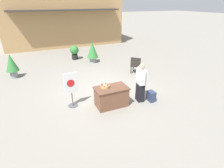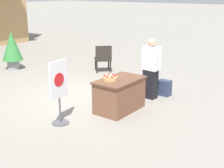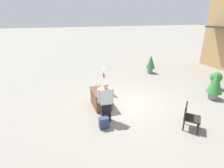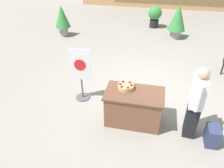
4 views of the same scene
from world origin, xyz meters
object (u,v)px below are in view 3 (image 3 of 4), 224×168
person_visitor (106,102)px  potted_plant_near_right (215,84)px  display_table (101,98)px  potted_plant_far_left (216,79)px  patio_chair (189,115)px  apple_basket (102,87)px  potted_plant_near_left (151,63)px  poster_board (104,80)px  backpack (104,123)px

person_visitor → potted_plant_near_right: 5.58m
display_table → potted_plant_far_left: potted_plant_far_left is taller
person_visitor → potted_plant_far_left: bearing=-74.2°
patio_chair → potted_plant_far_left: size_ratio=0.97×
display_table → potted_plant_near_right: (1.04, 5.44, 0.38)m
apple_basket → potted_plant_near_right: potted_plant_near_right is taller
display_table → potted_plant_near_left: 5.92m
apple_basket → potted_plant_far_left: bearing=87.4°
apple_basket → person_visitor: bearing=-10.0°
patio_chair → potted_plant_near_right: size_ratio=0.70×
person_visitor → potted_plant_far_left: person_visitor is taller
apple_basket → patio_chair: 3.74m
poster_board → backpack: bearing=69.2°
person_visitor → poster_board: bearing=-8.7°
display_table → patio_chair: size_ratio=1.33×
poster_board → potted_plant_near_left: bearing=-155.3°
apple_basket → poster_board: 1.26m
apple_basket → person_visitor: (1.41, -0.25, -0.02)m
potted_plant_far_left → potted_plant_near_left: 4.18m
display_table → patio_chair: bearing=44.2°
backpack → apple_basket: bearing=165.9°
display_table → potted_plant_far_left: 6.57m
display_table → backpack: bearing=-12.0°
person_visitor → potted_plant_near_right: bearing=-81.9°
apple_basket → poster_board: bearing=159.1°
potted_plant_far_left → potted_plant_near_left: (-3.72, -1.91, 0.18)m
display_table → apple_basket: bearing=151.3°
backpack → patio_chair: size_ratio=0.45×
backpack → potted_plant_near_left: potted_plant_near_left is taller
person_visitor → backpack: bearing=159.7°
poster_board → potted_plant_near_left: poster_board is taller
backpack → patio_chair: 3.07m
display_table → apple_basket: (-0.21, 0.12, 0.44)m
patio_chair → potted_plant_near_left: 6.60m
display_table → potted_plant_near_left: size_ratio=0.99×
person_visitor → potted_plant_far_left: 6.80m
apple_basket → potted_plant_near_left: size_ratio=0.27×
display_table → poster_board: size_ratio=0.91×
person_visitor → patio_chair: person_visitor is taller
apple_basket → potted_plant_near_right: 5.47m
apple_basket → patio_chair: patio_chair is taller
display_table → person_visitor: 1.28m
potted_plant_far_left → poster_board: bearing=-103.8°
poster_board → potted_plant_near_left: size_ratio=1.08×
apple_basket → potted_plant_near_left: potted_plant_near_left is taller
person_visitor → patio_chair: bearing=-111.5°
potted_plant_near_right → potted_plant_far_left: (-0.95, 1.13, -0.20)m
patio_chair → poster_board: bearing=161.2°
person_visitor → potted_plant_near_left: size_ratio=1.25×
patio_chair → potted_plant_far_left: (-2.53, 4.03, 0.04)m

